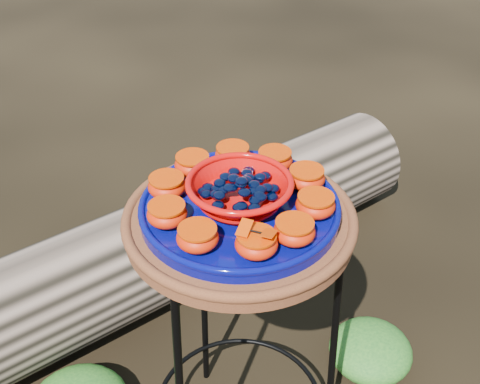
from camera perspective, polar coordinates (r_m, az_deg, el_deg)
name	(u,v)px	position (r m, az deg, el deg)	size (l,w,h in m)	color
plant_stand	(240,350)	(1.39, -0.03, -14.79)	(0.44, 0.44, 0.70)	black
terracotta_saucer	(240,222)	(1.13, -0.04, -2.86)	(0.43, 0.43, 0.03)	#592516
cobalt_plate	(240,209)	(1.11, -0.04, -1.66)	(0.37, 0.37, 0.02)	#000648
red_bowl	(240,193)	(1.09, -0.04, -0.08)	(0.18, 0.18, 0.05)	#C70906
glass_gems	(240,176)	(1.07, -0.04, 1.57)	(0.14, 0.14, 0.02)	black
orange_half_0	(256,244)	(0.99, 1.56, -4.95)	(0.07, 0.07, 0.04)	red
orange_half_1	(294,231)	(1.02, 5.17, -3.75)	(0.07, 0.07, 0.04)	red
orange_half_2	(315,205)	(1.08, 7.16, -1.24)	(0.07, 0.07, 0.04)	red
orange_half_3	(306,178)	(1.15, 6.30, 1.31)	(0.07, 0.07, 0.04)	red
orange_half_4	(275,160)	(1.20, 3.31, 3.04)	(0.07, 0.07, 0.04)	red
orange_half_5	(233,155)	(1.21, -0.70, 3.51)	(0.07, 0.07, 0.04)	red
orange_half_6	(193,165)	(1.18, -4.51, 2.61)	(0.07, 0.07, 0.04)	red
orange_half_7	(167,186)	(1.13, -6.94, 0.55)	(0.07, 0.07, 0.04)	red
orange_half_8	(167,214)	(1.06, -6.93, -2.10)	(0.07, 0.07, 0.04)	red
orange_half_9	(198,238)	(1.00, -4.04, -4.35)	(0.07, 0.07, 0.04)	red
butterfly	(257,232)	(0.97, 1.58, -3.77)	(0.08, 0.05, 0.01)	#DA3500
driftwood_log	(175,242)	(1.95, -6.21, -4.77)	(1.78, 0.47, 0.33)	black
foliage_right	(371,349)	(1.81, 12.29, -14.38)	(0.24, 0.24, 0.12)	#174E1B
foliage_back	(121,270)	(2.00, -11.25, -7.26)	(0.33, 0.33, 0.17)	#174E1B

